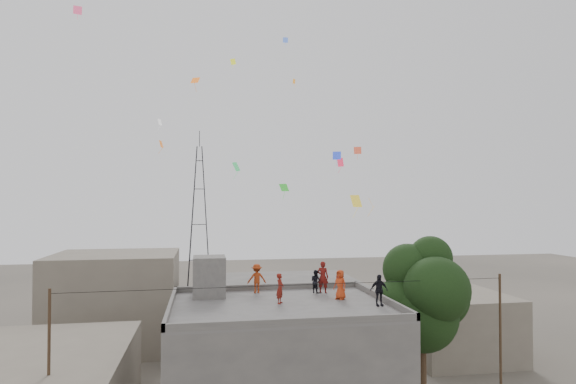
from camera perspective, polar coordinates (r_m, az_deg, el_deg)
name	(u,v)px	position (r m, az deg, el deg)	size (l,w,h in m)	color
main_building	(280,371)	(23.57, -0.94, -20.49)	(10.00, 8.00, 6.10)	#54514E
parapet	(280,301)	(22.72, -0.93, -12.85)	(10.00, 8.00, 0.30)	#54514E
stair_head_box	(209,276)	(24.86, -9.32, -9.84)	(1.60, 1.80, 2.00)	#54514E
neighbor_north	(277,313)	(37.33, -1.32, -14.16)	(12.00, 9.00, 5.00)	#54514E
neighbor_northwest	(115,300)	(39.21, -19.81, -11.97)	(9.00, 8.00, 7.00)	#6A6053
neighbor_east	(451,323)	(37.46, 18.79, -14.52)	(7.00, 8.00, 4.40)	#6A6053
tree	(424,297)	(25.50, 15.79, -11.87)	(4.90, 4.60, 9.10)	black
utility_line	(296,363)	(22.23, 0.96, -19.57)	(20.12, 0.62, 7.40)	black
transmission_tower	(199,217)	(62.01, -10.49, -2.91)	(2.97, 2.97, 20.01)	black
person_red_adult	(323,277)	(25.59, 4.15, -10.02)	(0.60, 0.39, 1.64)	#62130F
person_orange_child	(340,285)	(24.00, 6.21, -10.85)	(0.70, 0.45, 1.43)	red
person_dark_child	(316,281)	(25.58, 3.30, -10.53)	(0.58, 0.45, 1.19)	black
person_dark_adult	(379,290)	(22.75, 10.73, -11.36)	(0.84, 0.35, 1.43)	black
person_orange_adult	(257,278)	(25.57, -3.73, -10.18)	(0.97, 0.56, 1.50)	#983211
person_red_child	(280,288)	(22.89, -0.95, -11.36)	(0.51, 0.33, 1.40)	maroon
kites	(276,135)	(28.96, -1.46, 6.77)	(17.28, 14.59, 12.63)	orange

